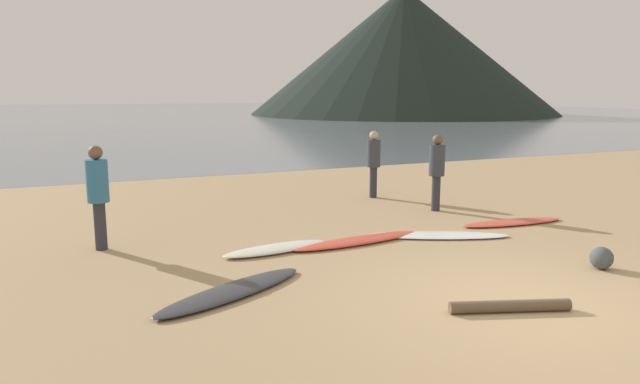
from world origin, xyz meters
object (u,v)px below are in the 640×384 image
person_0 (98,189)px  person_2 (437,166)px  surfboard_0 (232,291)px  surfboard_1 (276,248)px  person_1 (374,159)px  surfboard_2 (358,241)px  driftwood_log (510,306)px  surfboard_3 (438,235)px  beach_rock_near (602,258)px  surfboard_4 (513,222)px

person_0 → person_2: (7.25, 0.36, -0.04)m
surfboard_0 → person_0: person_0 is taller
surfboard_1 → person_1: bearing=35.2°
surfboard_2 → driftwood_log: driftwood_log is taller
person_0 → surfboard_0: bearing=-38.4°
surfboard_3 → person_1: 4.29m
surfboard_1 → driftwood_log: 4.19m
surfboard_1 → beach_rock_near: size_ratio=5.61×
surfboard_4 → beach_rock_near: bearing=-102.0°
surfboard_2 → person_0: person_0 is taller
driftwood_log → beach_rock_near: beach_rock_near is taller
surfboard_0 → surfboard_1: size_ratio=1.30×
person_2 → driftwood_log: size_ratio=1.13×
surfboard_0 → person_1: size_ratio=1.49×
surfboard_1 → person_1: person_1 is taller
surfboard_1 → person_2: bearing=13.0°
person_2 → beach_rock_near: 4.82m
surfboard_3 → beach_rock_near: (1.13, -2.70, 0.14)m
surfboard_2 → surfboard_3: surfboard_2 is taller
surfboard_0 → person_2: (5.79, 3.48, 0.98)m
surfboard_1 → surfboard_4: 5.18m
surfboard_4 → person_2: bearing=115.9°
person_0 → person_2: 7.26m
surfboard_1 → beach_rock_near: beach_rock_near is taller
beach_rock_near → person_0: bearing=148.0°
surfboard_1 → surfboard_2: surfboard_1 is taller
surfboard_3 → surfboard_4: bearing=32.1°
surfboard_3 → person_1: size_ratio=1.57×
surfboard_4 → person_2: (-0.67, 1.78, 0.99)m
person_1 → driftwood_log: bearing=131.6°
surfboard_2 → beach_rock_near: beach_rock_near is taller
surfboard_2 → person_0: bearing=155.2°
surfboard_2 → surfboard_3: 1.61m
surfboard_2 → beach_rock_near: 3.99m
surfboard_1 → surfboard_2: size_ratio=0.74×
surfboard_0 → surfboard_1: bearing=27.6°
surfboard_3 → surfboard_1: bearing=-160.7°
surfboard_0 → person_1: 7.72m
surfboard_4 → person_1: (-1.15, 3.83, 0.97)m
surfboard_2 → driftwood_log: size_ratio=1.72×
surfboard_2 → surfboard_4: bearing=-5.6°
person_0 → person_1: person_0 is taller
surfboard_1 → driftwood_log: (1.72, -3.82, 0.03)m
person_2 → driftwood_log: bearing=173.9°
surfboard_2 → surfboard_4: surfboard_2 is taller
surfboard_1 → beach_rock_near: (4.26, -3.02, 0.13)m
surfboard_3 → driftwood_log: (-1.41, -3.50, 0.05)m
surfboard_3 → person_2: person_2 is taller
surfboard_4 → person_0: (-7.91, 1.42, 1.03)m
surfboard_0 → surfboard_3: 4.64m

